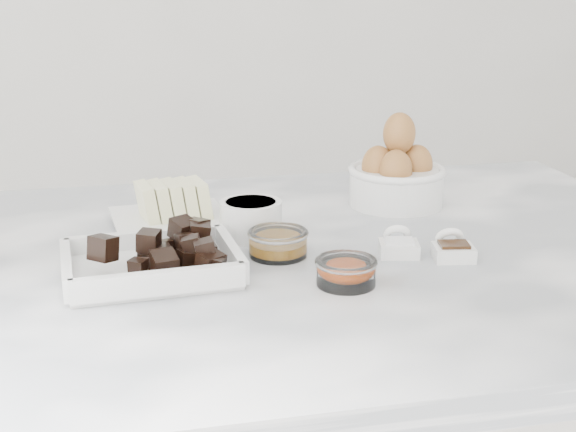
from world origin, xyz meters
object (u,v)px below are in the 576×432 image
at_px(honey_bowl, 278,243).
at_px(zest_bowl, 346,271).
at_px(butter_plate, 169,210).
at_px(vanilla_spoon, 452,248).
at_px(egg_bowl, 397,175).
at_px(sugar_ramekin, 251,218).
at_px(chocolate_dish, 151,258).
at_px(salt_spoon, 398,245).

xyz_separation_m(honey_bowl, zest_bowl, (0.06, -0.12, -0.00)).
height_order(butter_plate, honey_bowl, butter_plate).
height_order(butter_plate, vanilla_spoon, butter_plate).
height_order(egg_bowl, honey_bowl, egg_bowl).
height_order(butter_plate, sugar_ramekin, butter_plate).
bearing_deg(sugar_ramekin, vanilla_spoon, -30.57).
height_order(sugar_ramekin, zest_bowl, sugar_ramekin).
height_order(chocolate_dish, butter_plate, butter_plate).
relative_size(chocolate_dish, sugar_ramekin, 2.54).
height_order(chocolate_dish, egg_bowl, egg_bowl).
distance_m(honey_bowl, salt_spoon, 0.16).
xyz_separation_m(chocolate_dish, egg_bowl, (0.40, 0.23, 0.02)).
bearing_deg(salt_spoon, egg_bowl, 70.63).
relative_size(egg_bowl, salt_spoon, 2.21).
height_order(honey_bowl, salt_spoon, salt_spoon).
bearing_deg(butter_plate, chocolate_dish, -101.03).
height_order(egg_bowl, zest_bowl, egg_bowl).
bearing_deg(honey_bowl, vanilla_spoon, -14.98).
bearing_deg(egg_bowl, zest_bowl, -119.82).
height_order(zest_bowl, vanilla_spoon, vanilla_spoon).
distance_m(butter_plate, egg_bowl, 0.36).
distance_m(butter_plate, sugar_ramekin, 0.13).
relative_size(chocolate_dish, vanilla_spoon, 3.17).
bearing_deg(sugar_ramekin, chocolate_dish, -140.42).
distance_m(chocolate_dish, zest_bowl, 0.24).
bearing_deg(butter_plate, salt_spoon, -32.91).
xyz_separation_m(sugar_ramekin, egg_bowl, (0.25, 0.11, 0.02)).
height_order(chocolate_dish, vanilla_spoon, chocolate_dish).
relative_size(honey_bowl, vanilla_spoon, 1.16).
distance_m(egg_bowl, vanilla_spoon, 0.25).
bearing_deg(zest_bowl, egg_bowl, 60.18).
bearing_deg(honey_bowl, butter_plate, 129.86).
bearing_deg(chocolate_dish, honey_bowl, 12.67).
bearing_deg(sugar_ramekin, salt_spoon, -32.59).
height_order(honey_bowl, vanilla_spoon, vanilla_spoon).
height_order(honey_bowl, zest_bowl, honey_bowl).
relative_size(zest_bowl, salt_spoon, 1.07).
xyz_separation_m(butter_plate, vanilla_spoon, (0.35, -0.21, -0.01)).
xyz_separation_m(egg_bowl, honey_bowl, (-0.23, -0.19, -0.03)).
relative_size(sugar_ramekin, egg_bowl, 0.56).
height_order(zest_bowl, salt_spoon, salt_spoon).
xyz_separation_m(egg_bowl, zest_bowl, (-0.17, -0.31, -0.03)).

